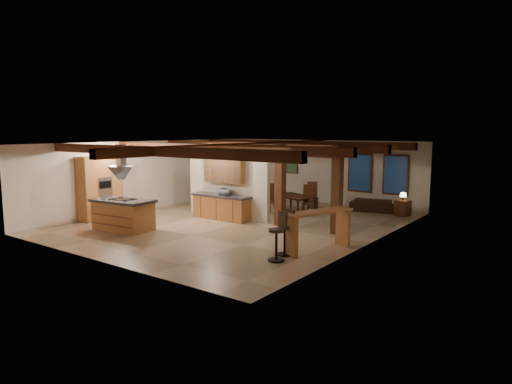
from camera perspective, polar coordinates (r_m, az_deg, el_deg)
ground at (r=16.68m, az=-1.96°, el=-3.87°), size 12.00×12.00×0.00m
room_walls at (r=16.41m, az=-1.99°, el=2.22°), size 12.00×12.00×12.00m
ceiling_beams at (r=16.35m, az=-2.01°, el=5.64°), size 10.00×12.00×0.28m
timber_posts at (r=15.43m, az=6.48°, el=1.76°), size 2.50×0.30×2.90m
partition_wall at (r=17.50m, az=-3.53°, el=0.32°), size 3.80×0.18×2.20m
pantry_cabinet at (r=18.12m, az=-18.90°, el=0.48°), size 0.67×1.60×2.40m
back_counter at (r=17.30m, az=-4.34°, el=-1.87°), size 2.50×0.66×0.94m
upper_display_cabinet at (r=17.28m, az=-3.96°, el=2.72°), size 1.80×0.36×0.95m
range_hood at (r=15.91m, az=-16.43°, el=1.74°), size 1.10×1.10×1.40m
back_windows at (r=20.21m, az=14.93°, el=2.22°), size 2.70×0.07×1.70m
framed_art at (r=22.13m, az=4.53°, el=3.44°), size 0.65×0.05×0.85m
recessed_cans at (r=16.71m, az=-13.06°, el=5.87°), size 3.16×2.46×0.03m
kitchen_island at (r=16.08m, az=-16.26°, el=-2.69°), size 2.24×1.34×1.06m
dining_table at (r=19.04m, az=4.70°, el=-1.42°), size 2.14×1.69×0.66m
sofa at (r=19.52m, az=14.58°, el=-1.56°), size 2.07×1.16×0.57m
microwave at (r=17.12m, az=-3.97°, el=0.00°), size 0.46×0.35×0.23m
bar_counter at (r=12.84m, az=7.78°, el=-3.97°), size 1.21×2.24×1.14m
side_table at (r=18.88m, az=17.86°, el=-1.92°), size 0.59×0.59×0.62m
table_lamp at (r=18.80m, az=17.93°, el=-0.34°), size 0.26×0.26×0.31m
bar_stool_a at (r=11.83m, az=2.75°, el=-5.52°), size 0.48×0.49×1.28m
bar_stool_b at (r=12.39m, az=3.76°, el=-5.03°), size 0.45×0.46×1.24m
dining_chairs at (r=19.00m, az=4.71°, el=-0.58°), size 2.37×2.37×1.20m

